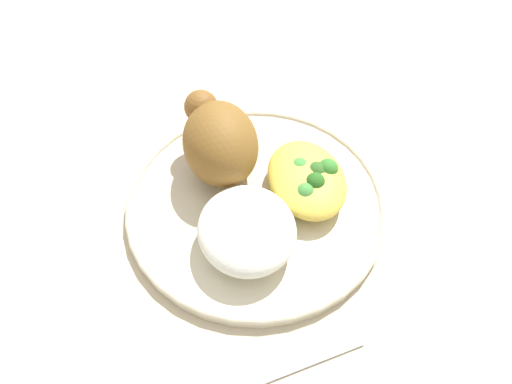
% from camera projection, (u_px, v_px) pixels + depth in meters
% --- Properties ---
extents(ground_plane, '(2.00, 2.00, 0.00)m').
position_uv_depth(ground_plane, '(256.00, 206.00, 0.49)').
color(ground_plane, beige).
extents(plate, '(0.27, 0.27, 0.01)m').
position_uv_depth(plate, '(256.00, 202.00, 0.48)').
color(plate, beige).
rests_on(plate, ground_plane).
extents(roasted_chicken, '(0.11, 0.08, 0.08)m').
position_uv_depth(roasted_chicken, '(219.00, 141.00, 0.47)').
color(roasted_chicken, brown).
rests_on(roasted_chicken, plate).
extents(rice_pile, '(0.10, 0.09, 0.04)m').
position_uv_depth(rice_pile, '(247.00, 230.00, 0.43)').
color(rice_pile, white).
rests_on(rice_pile, plate).
extents(mac_cheese_with_broccoli, '(0.11, 0.08, 0.04)m').
position_uv_depth(mac_cheese_with_broccoli, '(309.00, 181.00, 0.47)').
color(mac_cheese_with_broccoli, '#E1C347').
rests_on(mac_cheese_with_broccoli, plate).
extents(fork, '(0.03, 0.14, 0.01)m').
position_uv_depth(fork, '(280.00, 373.00, 0.38)').
color(fork, silver).
rests_on(fork, ground_plane).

